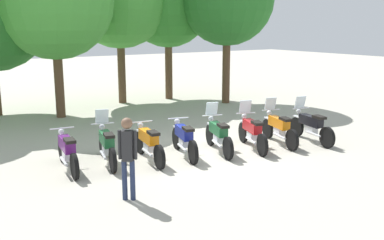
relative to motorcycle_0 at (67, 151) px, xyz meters
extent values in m
plane|color=#ADA899|center=(3.66, -0.67, -0.50)|extent=(80.00, 80.00, 0.00)
cylinder|color=black|center=(0.08, 0.74, -0.18)|extent=(0.17, 0.65, 0.64)
cylinder|color=black|center=(-0.09, -0.80, -0.18)|extent=(0.17, 0.65, 0.64)
cube|color=silver|center=(0.08, 0.74, 0.16)|extent=(0.16, 0.37, 0.04)
cube|color=#59196B|center=(0.01, 0.02, 0.17)|extent=(0.36, 0.97, 0.30)
cube|color=silver|center=(0.00, -0.03, -0.10)|extent=(0.26, 0.42, 0.24)
cube|color=black|center=(-0.04, -0.38, 0.36)|extent=(0.29, 0.46, 0.08)
cylinder|color=silver|center=(0.07, 0.65, 0.13)|extent=(0.07, 0.23, 0.64)
cylinder|color=silver|center=(0.06, 0.56, 0.47)|extent=(0.62, 0.10, 0.04)
sphere|color=silver|center=(0.08, 0.69, 0.35)|extent=(0.18, 0.18, 0.16)
cylinder|color=silver|center=(-0.19, -0.31, -0.16)|extent=(0.15, 0.70, 0.07)
cylinder|color=black|center=(1.21, 0.69, -0.18)|extent=(0.23, 0.65, 0.64)
cylinder|color=black|center=(0.88, -0.83, -0.18)|extent=(0.23, 0.65, 0.64)
cube|color=silver|center=(1.21, 0.69, 0.16)|extent=(0.19, 0.38, 0.04)
cube|color=#1E6033|center=(1.06, -0.02, 0.17)|extent=(0.46, 0.98, 0.30)
cube|color=silver|center=(1.05, -0.07, -0.10)|extent=(0.30, 0.44, 0.24)
cube|color=black|center=(0.97, -0.41, 0.36)|extent=(0.33, 0.48, 0.08)
cylinder|color=silver|center=(1.19, 0.60, 0.13)|extent=(0.10, 0.23, 0.64)
cylinder|color=silver|center=(1.17, 0.51, 0.47)|extent=(0.61, 0.17, 0.04)
sphere|color=silver|center=(1.20, 0.64, 0.35)|extent=(0.19, 0.19, 0.16)
cylinder|color=silver|center=(0.83, -0.33, -0.16)|extent=(0.22, 0.70, 0.07)
cube|color=silver|center=(1.19, 0.57, 0.67)|extent=(0.38, 0.21, 0.39)
cylinder|color=black|center=(2.20, 0.31, -0.18)|extent=(0.19, 0.65, 0.64)
cylinder|color=black|center=(1.98, -1.23, -0.18)|extent=(0.19, 0.65, 0.64)
cube|color=silver|center=(2.20, 0.31, 0.16)|extent=(0.17, 0.37, 0.04)
cube|color=orange|center=(2.10, -0.41, 0.17)|extent=(0.39, 0.98, 0.30)
cube|color=silver|center=(2.09, -0.46, -0.10)|extent=(0.27, 0.43, 0.24)
cube|color=black|center=(2.04, -0.81, 0.36)|extent=(0.30, 0.47, 0.08)
cylinder|color=silver|center=(2.19, 0.22, 0.13)|extent=(0.08, 0.23, 0.64)
cylinder|color=silver|center=(2.18, 0.13, 0.47)|extent=(0.62, 0.12, 0.04)
sphere|color=silver|center=(2.19, 0.26, 0.35)|extent=(0.18, 0.18, 0.16)
cylinder|color=silver|center=(1.89, -0.74, -0.16)|extent=(0.17, 0.70, 0.07)
cylinder|color=black|center=(3.33, 0.17, -0.18)|extent=(0.26, 0.64, 0.64)
cylinder|color=black|center=(2.94, -1.33, -0.18)|extent=(0.26, 0.64, 0.64)
cube|color=silver|center=(3.33, 0.17, 0.16)|extent=(0.21, 0.38, 0.04)
cube|color=navy|center=(3.15, -0.53, 0.17)|extent=(0.49, 0.98, 0.30)
cube|color=silver|center=(3.14, -0.58, -0.10)|extent=(0.31, 0.44, 0.24)
cube|color=black|center=(3.05, -0.92, 0.36)|extent=(0.34, 0.49, 0.08)
cylinder|color=silver|center=(3.31, 0.08, 0.13)|extent=(0.11, 0.23, 0.64)
cylinder|color=silver|center=(3.29, 0.00, 0.47)|extent=(0.61, 0.19, 0.04)
sphere|color=silver|center=(3.32, 0.12, 0.35)|extent=(0.20, 0.20, 0.16)
cylinder|color=silver|center=(2.91, -0.83, -0.16)|extent=(0.24, 0.69, 0.07)
cylinder|color=black|center=(4.41, -0.04, -0.18)|extent=(0.28, 0.64, 0.64)
cylinder|color=black|center=(3.96, -1.53, -0.18)|extent=(0.28, 0.64, 0.64)
cube|color=silver|center=(4.41, -0.04, 0.16)|extent=(0.22, 0.38, 0.04)
cube|color=#1E6033|center=(4.20, -0.74, 0.17)|extent=(0.53, 0.98, 0.30)
cube|color=silver|center=(4.18, -0.79, -0.10)|extent=(0.33, 0.45, 0.24)
cube|color=black|center=(4.08, -1.12, 0.36)|extent=(0.36, 0.49, 0.08)
cylinder|color=silver|center=(4.38, -0.13, 0.13)|extent=(0.11, 0.23, 0.64)
cylinder|color=silver|center=(4.36, -0.22, 0.47)|extent=(0.60, 0.22, 0.04)
sphere|color=silver|center=(4.40, -0.09, 0.35)|extent=(0.20, 0.20, 0.16)
cylinder|color=silver|center=(3.94, -1.03, -0.16)|extent=(0.27, 0.69, 0.07)
cube|color=silver|center=(4.37, -0.16, 0.67)|extent=(0.38, 0.23, 0.39)
cylinder|color=black|center=(5.49, -0.32, -0.18)|extent=(0.31, 0.64, 0.64)
cylinder|color=black|center=(4.97, -1.78, -0.18)|extent=(0.31, 0.64, 0.64)
cube|color=silver|center=(5.49, -0.32, 0.16)|extent=(0.23, 0.38, 0.04)
cube|color=red|center=(5.25, -1.00, 0.17)|extent=(0.56, 0.98, 0.30)
cube|color=silver|center=(5.23, -1.05, -0.10)|extent=(0.34, 0.45, 0.24)
cube|color=black|center=(5.11, -1.38, 0.36)|extent=(0.37, 0.49, 0.08)
cylinder|color=silver|center=(5.46, -0.40, 0.13)|extent=(0.12, 0.23, 0.64)
cylinder|color=silver|center=(5.43, -0.49, 0.47)|extent=(0.60, 0.24, 0.04)
sphere|color=silver|center=(5.47, -0.37, 0.35)|extent=(0.20, 0.20, 0.16)
cylinder|color=silver|center=(4.98, -1.28, -0.16)|extent=(0.30, 0.68, 0.07)
cube|color=silver|center=(5.45, -0.43, 0.67)|extent=(0.38, 0.24, 0.39)
cylinder|color=black|center=(6.48, -0.35, -0.18)|extent=(0.27, 0.64, 0.64)
cylinder|color=black|center=(6.07, -1.85, -0.18)|extent=(0.27, 0.64, 0.64)
cube|color=silver|center=(6.48, -0.35, 0.16)|extent=(0.21, 0.38, 0.04)
cube|color=orange|center=(6.29, -1.05, 0.17)|extent=(0.51, 0.98, 0.30)
cube|color=silver|center=(6.27, -1.10, -0.10)|extent=(0.32, 0.44, 0.24)
cube|color=black|center=(6.18, -1.44, 0.36)|extent=(0.35, 0.49, 0.08)
cylinder|color=silver|center=(6.46, -0.44, 0.13)|extent=(0.11, 0.23, 0.64)
cylinder|color=silver|center=(6.44, -0.53, 0.47)|extent=(0.61, 0.20, 0.04)
sphere|color=silver|center=(6.47, -0.40, 0.35)|extent=(0.20, 0.20, 0.16)
cylinder|color=silver|center=(6.04, -1.35, -0.16)|extent=(0.26, 0.69, 0.07)
cube|color=silver|center=(6.45, -0.47, 0.67)|extent=(0.38, 0.22, 0.39)
cylinder|color=black|center=(7.47, -0.68, -0.18)|extent=(0.22, 0.65, 0.64)
cylinder|color=black|center=(7.17, -2.20, -0.18)|extent=(0.22, 0.65, 0.64)
cube|color=silver|center=(7.47, -0.68, 0.16)|extent=(0.19, 0.38, 0.04)
cube|color=black|center=(7.33, -1.39, 0.17)|extent=(0.44, 0.98, 0.30)
cube|color=silver|center=(7.32, -1.44, -0.10)|extent=(0.29, 0.44, 0.24)
cube|color=black|center=(7.25, -1.79, 0.36)|extent=(0.32, 0.48, 0.08)
cylinder|color=silver|center=(7.45, -0.77, 0.13)|extent=(0.09, 0.23, 0.64)
cylinder|color=silver|center=(7.44, -0.86, 0.47)|extent=(0.62, 0.16, 0.04)
sphere|color=silver|center=(7.46, -0.73, 0.35)|extent=(0.19, 0.19, 0.16)
cylinder|color=silver|center=(7.11, -1.71, -0.16)|extent=(0.21, 0.70, 0.07)
cube|color=silver|center=(7.45, -0.80, 0.67)|extent=(0.38, 0.20, 0.39)
cylinder|color=#232D4C|center=(0.40, -2.60, -0.07)|extent=(0.15, 0.15, 0.86)
cylinder|color=#232D4C|center=(0.53, -2.70, -0.07)|extent=(0.15, 0.15, 0.86)
cube|color=#262628|center=(0.46, -2.65, 0.68)|extent=(0.30, 0.29, 0.65)
cylinder|color=#262628|center=(0.34, -2.55, 0.70)|extent=(0.11, 0.11, 0.61)
cylinder|color=#262628|center=(0.59, -2.75, 0.70)|extent=(0.11, 0.11, 0.61)
sphere|color=brown|center=(0.46, -2.65, 1.15)|extent=(0.33, 0.33, 0.23)
cylinder|color=brown|center=(1.83, 6.66, 0.98)|extent=(0.36, 0.36, 2.97)
cylinder|color=brown|center=(5.29, 8.41, 1.11)|extent=(0.36, 0.36, 3.22)
cylinder|color=brown|center=(7.74, 8.23, 1.07)|extent=(0.36, 0.36, 3.15)
sphere|color=#2D7A28|center=(7.74, 8.23, 4.10)|extent=(4.14, 4.14, 4.14)
cylinder|color=brown|center=(9.39, 5.73, 1.15)|extent=(0.36, 0.36, 3.30)
camera|label=1|loc=(-3.20, -10.75, 3.12)|focal=41.32mm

